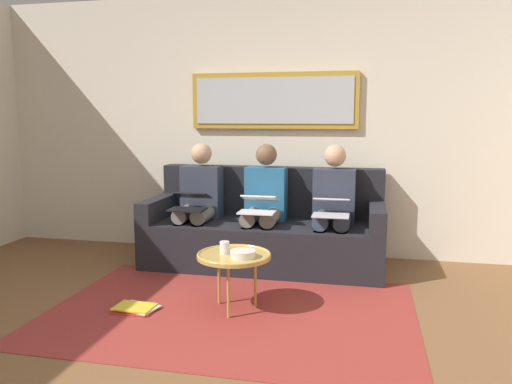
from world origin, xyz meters
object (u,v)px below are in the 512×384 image
at_px(couch, 265,231).
at_px(magazine_stack, 136,308).
at_px(coffee_table, 234,256).
at_px(cup, 225,248).
at_px(framed_mirror, 273,101).
at_px(laptop_silver, 331,207).
at_px(laptop_black, 190,201).
at_px(laptop_white, 259,204).
at_px(person_middle, 264,202).
at_px(bowl, 243,254).
at_px(person_right, 199,199).
at_px(person_left, 333,204).

bearing_deg(couch, magazine_stack, 63.96).
height_order(coffee_table, cup, cup).
distance_m(framed_mirror, cup, 1.94).
height_order(laptop_silver, laptop_black, laptop_black).
bearing_deg(laptop_white, laptop_silver, 179.84).
bearing_deg(framed_mirror, person_middle, 90.00).
height_order(couch, framed_mirror, framed_mirror).
height_order(bowl, laptop_white, laptop_white).
relative_size(laptop_silver, magazine_stack, 1.08).
bearing_deg(couch, framed_mirror, -90.00).
bearing_deg(bowl, person_right, -58.77).
bearing_deg(bowl, couch, -85.70).
bearing_deg(person_left, framed_mirror, -35.53).
bearing_deg(magazine_stack, coffee_table, -166.02).
height_order(person_middle, laptop_black, person_middle).
xyz_separation_m(framed_mirror, bowl, (-0.10, 1.67, -1.11)).
bearing_deg(coffee_table, laptop_white, -89.08).
xyz_separation_m(coffee_table, person_left, (-0.63, -1.15, 0.21)).
xyz_separation_m(laptop_silver, person_right, (1.28, -0.25, -0.02)).
xyz_separation_m(framed_mirror, person_left, (-0.64, 0.46, -0.94)).
bearing_deg(couch, cup, 87.37).
height_order(bowl, laptop_silver, laptop_silver).
bearing_deg(bowl, coffee_table, -38.73).
distance_m(framed_mirror, bowl, 2.01).
bearing_deg(bowl, laptop_white, -84.32).
relative_size(coffee_table, laptop_black, 1.50).
relative_size(bowl, person_right, 0.16).
bearing_deg(magazine_stack, laptop_black, -92.07).
relative_size(person_left, laptop_black, 3.22).
xyz_separation_m(person_right, magazine_stack, (0.04, 1.32, -0.59)).
bearing_deg(cup, couch, -92.63).
relative_size(person_middle, person_right, 1.00).
relative_size(laptop_silver, person_right, 0.30).
bearing_deg(framed_mirror, laptop_black, 47.42).
bearing_deg(framed_mirror, person_right, 35.53).
bearing_deg(laptop_white, coffee_table, 90.92).
height_order(bowl, laptop_black, laptop_black).
xyz_separation_m(cup, laptop_black, (0.58, -0.91, 0.17)).
xyz_separation_m(laptop_white, laptop_black, (0.64, -0.00, 0.00)).
distance_m(framed_mirror, person_right, 1.23).
distance_m(laptop_silver, magazine_stack, 1.81).
relative_size(laptop_silver, laptop_white, 1.02).
xyz_separation_m(person_middle, magazine_stack, (0.68, 1.32, -0.59)).
distance_m(framed_mirror, person_middle, 1.05).
height_order(framed_mirror, laptop_black, framed_mirror).
bearing_deg(person_right, framed_mirror, -144.47).
height_order(framed_mirror, person_left, framed_mirror).
relative_size(person_left, magazine_stack, 3.55).
distance_m(cup, laptop_white, 0.92).
distance_m(laptop_white, magazine_stack, 1.41).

